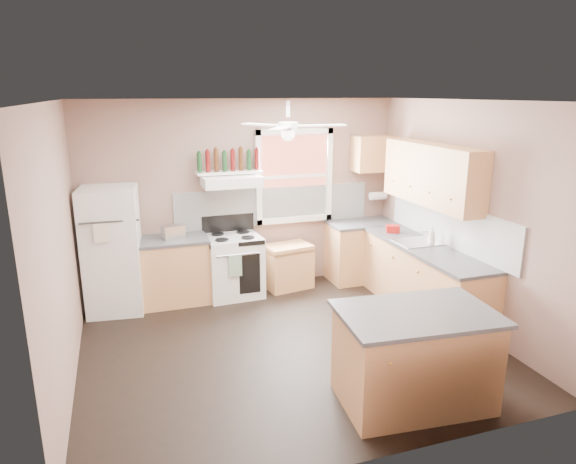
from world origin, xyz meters
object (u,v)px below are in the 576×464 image
object	(u,v)px
stove	(234,266)
cart	(288,266)
refrigerator	(113,250)
toaster	(173,232)
island	(414,359)

from	to	relation	value
stove	cart	bearing A→B (deg)	-0.16
refrigerator	toaster	distance (m)	0.80
refrigerator	cart	bearing A→B (deg)	7.51
refrigerator	island	xyz separation A→B (m)	(2.58, -3.06, -0.39)
island	refrigerator	bearing A→B (deg)	134.97
refrigerator	stove	bearing A→B (deg)	7.01
stove	island	distance (m)	3.23
refrigerator	cart	distance (m)	2.45
refrigerator	island	world-z (taller)	refrigerator
refrigerator	stove	xyz separation A→B (m)	(1.58, 0.02, -0.39)
stove	toaster	bearing A→B (deg)	177.20
toaster	cart	distance (m)	1.74
refrigerator	toaster	world-z (taller)	refrigerator
toaster	cart	world-z (taller)	toaster
stove	refrigerator	bearing A→B (deg)	178.36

